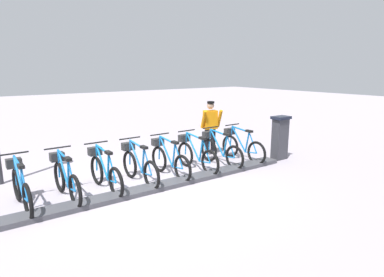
{
  "coord_description": "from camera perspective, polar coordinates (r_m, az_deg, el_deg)",
  "views": [
    {
      "loc": [
        -6.03,
        3.42,
        2.63
      ],
      "look_at": [
        0.5,
        -1.25,
        0.9
      ],
      "focal_mm": 30.47,
      "sensor_mm": 36.0,
      "label": 1
    }
  ],
  "objects": [
    {
      "name": "ground_plane",
      "position": [
        7.42,
        -5.67,
        -8.67
      ],
      "size": [
        60.0,
        60.0,
        0.0
      ],
      "primitive_type": "plane",
      "color": "#ABA0AB"
    },
    {
      "name": "dock_rail_base",
      "position": [
        7.4,
        -5.67,
        -8.31
      ],
      "size": [
        0.44,
        7.39,
        0.1
      ],
      "primitive_type": "cube",
      "color": "#47474C",
      "rests_on": "ground"
    },
    {
      "name": "bike_docked_7",
      "position": [
        7.05,
        -27.8,
        -7.49
      ],
      "size": [
        1.72,
        0.54,
        1.02
      ],
      "color": "black",
      "rests_on": "ground"
    },
    {
      "name": "bike_docked_1",
      "position": [
        9.03,
        4.82,
        -1.99
      ],
      "size": [
        1.72,
        0.54,
        1.02
      ],
      "color": "black",
      "rests_on": "ground"
    },
    {
      "name": "payment_kiosk",
      "position": [
        9.87,
        15.13,
        0.25
      ],
      "size": [
        0.36,
        0.52,
        1.28
      ],
      "color": "#38383D",
      "rests_on": "ground"
    },
    {
      "name": "bike_docked_0",
      "position": [
        9.57,
        8.58,
        -1.28
      ],
      "size": [
        1.72,
        0.54,
        1.02
      ],
      "color": "black",
      "rests_on": "ground"
    },
    {
      "name": "bike_docked_2",
      "position": [
        8.54,
        0.59,
        -2.79
      ],
      "size": [
        1.72,
        0.54,
        1.02
      ],
      "color": "black",
      "rests_on": "ground"
    },
    {
      "name": "bike_docked_6",
      "position": [
        7.19,
        -21.28,
        -6.54
      ],
      "size": [
        1.72,
        0.54,
        1.02
      ],
      "color": "black",
      "rests_on": "ground"
    },
    {
      "name": "bike_docked_5",
      "position": [
        7.41,
        -15.1,
        -5.56
      ],
      "size": [
        1.72,
        0.54,
        1.02
      ],
      "color": "black",
      "rests_on": "ground"
    },
    {
      "name": "worker_near_rack",
      "position": [
        10.02,
        3.23,
        2.24
      ],
      "size": [
        0.57,
        0.69,
        1.66
      ],
      "color": "white",
      "rests_on": "ground"
    },
    {
      "name": "bike_docked_4",
      "position": [
        7.72,
        -9.36,
        -4.59
      ],
      "size": [
        1.72,
        0.54,
        1.02
      ],
      "color": "black",
      "rests_on": "ground"
    },
    {
      "name": "bike_docked_3",
      "position": [
        8.1,
        -4.13,
        -3.66
      ],
      "size": [
        1.72,
        0.54,
        1.02
      ],
      "color": "black",
      "rests_on": "ground"
    }
  ]
}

